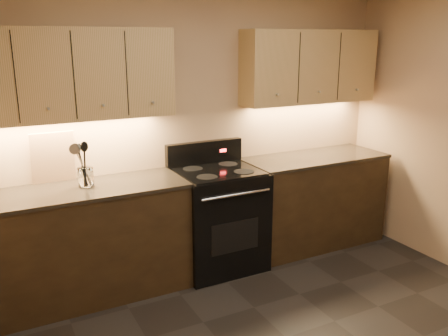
{
  "coord_description": "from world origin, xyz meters",
  "views": [
    {
      "loc": [
        -1.75,
        -1.97,
        2.06
      ],
      "look_at": [
        0.02,
        1.45,
        1.01
      ],
      "focal_mm": 38.0,
      "sensor_mm": 36.0,
      "label": 1
    }
  ],
  "objects": [
    {
      "name": "steel_spatula",
      "position": [
        -1.04,
        1.75,
        1.12
      ],
      "size": [
        0.18,
        0.11,
        0.36
      ],
      "primitive_type": null,
      "rotation": [
        0.1,
        -0.25,
        -0.2
      ],
      "color": "silver",
      "rests_on": "utensil_crock"
    },
    {
      "name": "steel_skimmer",
      "position": [
        -1.03,
        1.72,
        1.12
      ],
      "size": [
        0.21,
        0.11,
        0.35
      ],
      "primitive_type": null,
      "rotation": [
        -0.0,
        -0.34,
        0.09
      ],
      "color": "silver",
      "rests_on": "utensil_crock"
    },
    {
      "name": "black_spoon",
      "position": [
        -1.07,
        1.74,
        1.13
      ],
      "size": [
        0.07,
        0.14,
        0.36
      ],
      "primitive_type": null,
      "rotation": [
        0.2,
        0.02,
        -0.09
      ],
      "color": "black",
      "rests_on": "utensil_crock"
    },
    {
      "name": "utensil_crock",
      "position": [
        -1.07,
        1.73,
        1.0
      ],
      "size": [
        0.14,
        0.14,
        0.15
      ],
      "color": "white",
      "rests_on": "counter_left"
    },
    {
      "name": "black_turner",
      "position": [
        -1.06,
        1.71,
        1.12
      ],
      "size": [
        0.15,
        0.13,
        0.36
      ],
      "primitive_type": null,
      "rotation": [
        -0.11,
        -0.1,
        0.34
      ],
      "color": "black",
      "rests_on": "utensil_crock"
    },
    {
      "name": "upper_cab_right",
      "position": [
        1.18,
        1.85,
        1.8
      ],
      "size": [
        1.44,
        0.3,
        0.7
      ],
      "primitive_type": "cube",
      "color": "tan",
      "rests_on": "wall_back"
    },
    {
      "name": "outlet_plate",
      "position": [
        -1.3,
        1.99,
        1.12
      ],
      "size": [
        0.08,
        0.01,
        0.12
      ],
      "primitive_type": "cube",
      "color": "#B2B5BA",
      "rests_on": "wall_back"
    },
    {
      "name": "stove",
      "position": [
        0.08,
        1.68,
        0.48
      ],
      "size": [
        0.76,
        0.68,
        1.14
      ],
      "color": "black",
      "rests_on": "ground"
    },
    {
      "name": "upper_cab_left",
      "position": [
        -1.1,
        1.85,
        1.8
      ],
      "size": [
        1.6,
        0.3,
        0.7
      ],
      "primitive_type": "cube",
      "color": "tan",
      "rests_on": "wall_back"
    },
    {
      "name": "wall_back",
      "position": [
        0.0,
        2.0,
        1.3
      ],
      "size": [
        4.0,
        0.04,
        2.6
      ],
      "primitive_type": "cube",
      "color": "tan",
      "rests_on": "ground"
    },
    {
      "name": "counter_right",
      "position": [
        1.18,
        1.7,
        0.47
      ],
      "size": [
        1.46,
        0.62,
        0.93
      ],
      "color": "black",
      "rests_on": "ground"
    },
    {
      "name": "counter_left",
      "position": [
        -1.1,
        1.7,
        0.47
      ],
      "size": [
        1.62,
        0.62,
        0.93
      ],
      "color": "black",
      "rests_on": "ground"
    },
    {
      "name": "cutting_board",
      "position": [
        -1.27,
        1.96,
        1.14
      ],
      "size": [
        0.34,
        0.09,
        0.42
      ],
      "primitive_type": "cube",
      "rotation": [
        0.15,
        0.0,
        0.01
      ],
      "color": "tan",
      "rests_on": "counter_left"
    }
  ]
}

